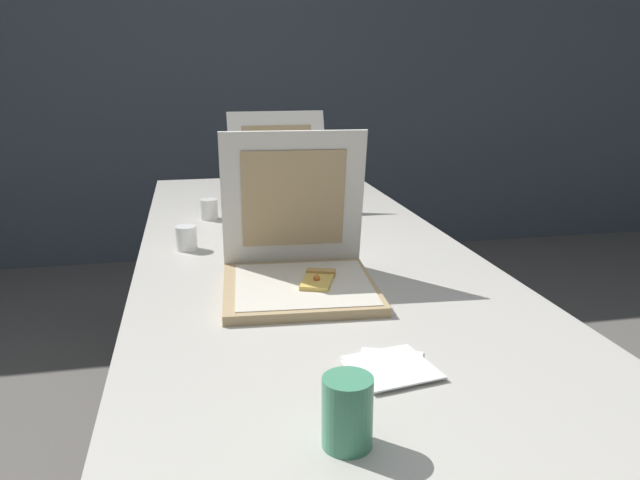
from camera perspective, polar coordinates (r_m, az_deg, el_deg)
wall_back at (r=4.13m, az=-7.90°, el=16.37°), size 10.00×0.10×2.60m
table at (r=1.83m, az=-1.73°, el=-1.69°), size 0.93×2.34×0.74m
pizza_box_front at (r=1.45m, az=-1.98°, el=-2.52°), size 0.37×0.38×0.36m
pizza_box_middle at (r=2.07m, az=-3.08°, el=3.09°), size 0.35×0.47×0.35m
cup_white_mid at (r=1.80m, az=-12.28°, el=0.19°), size 0.06×0.06×0.07m
cup_white_far at (r=2.15m, az=-10.26°, el=2.84°), size 0.06×0.06×0.07m
cup_printed_front at (r=0.87m, az=2.55°, el=-15.64°), size 0.07×0.07×0.10m
napkin_pile at (r=1.09m, az=6.35°, el=-11.63°), size 0.16×0.17×0.01m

